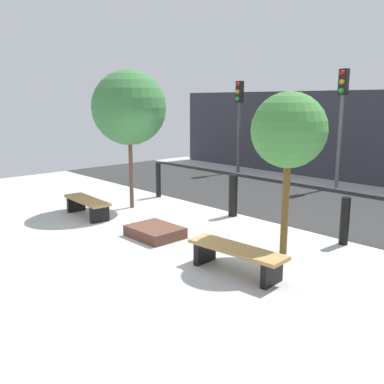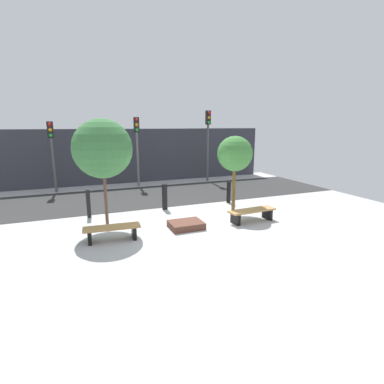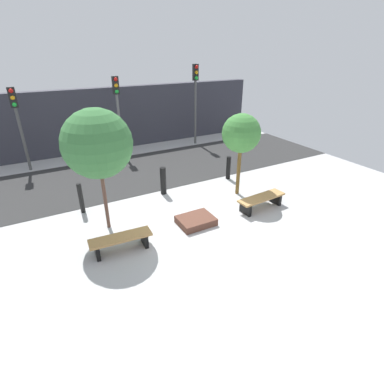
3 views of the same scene
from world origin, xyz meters
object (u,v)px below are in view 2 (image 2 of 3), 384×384
bollard_center (229,192)px  traffic_light_mid_east (208,133)px  bench_left (112,230)px  planter_bed (186,225)px  tree_behind_right_bench (235,154)px  bollard_left (165,197)px  bollard_far_left (88,204)px  traffic_light_mid_west (137,139)px  bench_right (252,213)px  traffic_light_west (52,144)px  tree_behind_left_bench (103,149)px

bollard_center → traffic_light_mid_east: size_ratio=0.23×
traffic_light_mid_east → bollard_center: bearing=-104.5°
bench_left → planter_bed: (2.36, 0.20, -0.20)m
tree_behind_right_bench → traffic_light_mid_east: 6.51m
bollard_left → bollard_far_left: bearing=180.0°
planter_bed → traffic_light_mid_west: bearing=90.0°
bollard_left → bench_right: bearing=-47.6°
bench_right → tree_behind_right_bench: size_ratio=0.60×
traffic_light_west → traffic_light_mid_east: 8.26m
bench_right → bollard_far_left: bollard_far_left is taller
bench_left → bollard_left: size_ratio=1.61×
tree_behind_right_bench → bollard_left: (-2.36, 1.28, -1.71)m
planter_bed → tree_behind_right_bench: tree_behind_right_bench is taller
bollard_left → traffic_light_west: (-4.13, 4.95, 1.88)m
bench_left → tree_behind_right_bench: tree_behind_right_bench is taller
bench_left → traffic_light_west: (-1.77, 7.53, 2.08)m
bench_left → planter_bed: size_ratio=1.53×
bollard_far_left → traffic_light_west: bearing=104.5°
bench_right → traffic_light_west: (-6.48, 7.53, 2.07)m
planter_bed → traffic_light_mid_east: (4.13, 7.33, 2.68)m
bollard_far_left → bollard_left: bearing=0.0°
bollard_far_left → bench_right: bearing=-26.4°
bollard_center → bench_right: bearing=-100.8°
planter_bed → traffic_light_west: (-4.13, 7.33, 2.27)m
traffic_light_mid_west → traffic_light_mid_east: size_ratio=0.90×
planter_bed → tree_behind_left_bench: 3.56m
bench_left → tree_behind_left_bench: tree_behind_left_bench is taller
traffic_light_west → traffic_light_mid_west: bearing=0.0°
planter_bed → bollard_far_left: bollard_far_left is taller
bench_left → bollard_left: bearing=51.3°
bench_right → bollard_far_left: bearing=150.0°
bench_left → traffic_light_west: traffic_light_west is taller
planter_bed → traffic_light_mid_east: size_ratio=0.26×
tree_behind_right_bench → traffic_light_west: traffic_light_west is taller
bench_right → bollard_far_left: 5.81m
bollard_center → planter_bed: bearing=-140.1°
tree_behind_left_bench → bollard_center: (5.20, 1.28, -2.08)m
tree_behind_right_bench → bollard_left: bearing=151.5°
bench_right → tree_behind_right_bench: (0.00, 1.30, 1.90)m
tree_behind_left_bench → traffic_light_mid_west: traffic_light_mid_west is taller
tree_behind_left_bench → bench_right: bearing=-15.4°
bench_left → traffic_light_mid_east: size_ratio=0.40×
bollard_left → bollard_center: size_ratio=1.09×
tree_behind_left_bench → bollard_center: size_ratio=3.74×
planter_bed → bollard_center: size_ratio=1.14×
traffic_light_mid_east → tree_behind_right_bench: bearing=-105.9°
bench_right → traffic_light_west: bearing=127.0°
bollard_far_left → bollard_center: (5.70, 0.00, -0.04)m
bench_left → bench_right: (4.71, 0.00, 0.01)m
tree_behind_right_bench → tree_behind_left_bench: bearing=180.0°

